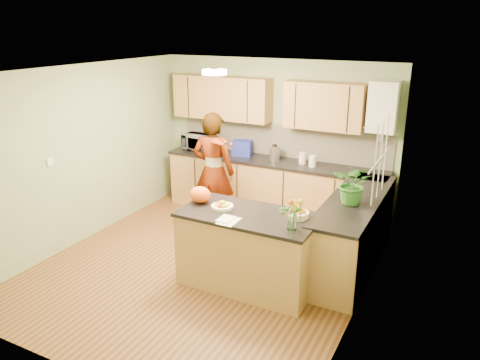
% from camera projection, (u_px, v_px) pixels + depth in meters
% --- Properties ---
extents(floor, '(4.50, 4.50, 0.00)m').
position_uv_depth(floor, '(206.00, 264.00, 6.16)').
color(floor, '#573119').
rests_on(floor, ground).
extents(ceiling, '(4.00, 4.50, 0.02)m').
position_uv_depth(ceiling, '(201.00, 71.00, 5.36)').
color(ceiling, white).
rests_on(ceiling, wall_back).
extents(wall_back, '(4.00, 0.02, 2.50)m').
position_uv_depth(wall_back, '(275.00, 137.00, 7.66)').
color(wall_back, gray).
rests_on(wall_back, floor).
extents(wall_front, '(4.00, 0.02, 2.50)m').
position_uv_depth(wall_front, '(62.00, 249.00, 3.87)').
color(wall_front, gray).
rests_on(wall_front, floor).
extents(wall_left, '(0.02, 4.50, 2.50)m').
position_uv_depth(wall_left, '(83.00, 155.00, 6.63)').
color(wall_left, gray).
rests_on(wall_left, floor).
extents(wall_right, '(0.02, 4.50, 2.50)m').
position_uv_depth(wall_right, '(367.00, 201.00, 4.90)').
color(wall_right, gray).
rests_on(wall_right, floor).
extents(back_counter, '(3.64, 0.62, 0.94)m').
position_uv_depth(back_counter, '(273.00, 188.00, 7.61)').
color(back_counter, '#A47641').
rests_on(back_counter, floor).
extents(right_counter, '(0.62, 2.24, 0.94)m').
position_uv_depth(right_counter, '(353.00, 233.00, 5.99)').
color(right_counter, '#A47641').
rests_on(right_counter, floor).
extents(splashback, '(3.60, 0.02, 0.52)m').
position_uv_depth(splashback, '(281.00, 141.00, 7.62)').
color(splashback, beige).
rests_on(splashback, back_counter).
extents(upper_cabinets, '(3.20, 0.34, 0.70)m').
position_uv_depth(upper_cabinets, '(262.00, 101.00, 7.40)').
color(upper_cabinets, '#A47641').
rests_on(upper_cabinets, wall_back).
extents(boiler, '(0.40, 0.30, 0.86)m').
position_uv_depth(boiler, '(383.00, 107.00, 6.59)').
color(boiler, white).
rests_on(boiler, wall_back).
extents(window_right, '(0.01, 1.30, 1.05)m').
position_uv_depth(window_right, '(381.00, 159.00, 5.31)').
color(window_right, white).
rests_on(window_right, wall_right).
extents(light_switch, '(0.02, 0.09, 0.09)m').
position_uv_depth(light_switch, '(50.00, 162.00, 6.10)').
color(light_switch, white).
rests_on(light_switch, wall_left).
extents(ceiling_lamp, '(0.30, 0.30, 0.07)m').
position_uv_depth(ceiling_lamp, '(214.00, 72.00, 5.63)').
color(ceiling_lamp, '#FFEABF').
rests_on(ceiling_lamp, ceiling).
extents(peninsula_island, '(1.62, 0.83, 0.93)m').
position_uv_depth(peninsula_island, '(249.00, 249.00, 5.56)').
color(peninsula_island, '#A47641').
rests_on(peninsula_island, floor).
extents(fruit_dish, '(0.27, 0.27, 0.09)m').
position_uv_depth(fruit_dish, '(222.00, 205.00, 5.55)').
color(fruit_dish, '#F1E5C1').
rests_on(fruit_dish, peninsula_island).
extents(orange_bowl, '(0.25, 0.25, 0.14)m').
position_uv_depth(orange_bowl, '(298.00, 213.00, 5.28)').
color(orange_bowl, '#F1E5C1').
rests_on(orange_bowl, peninsula_island).
extents(flower_vase, '(0.24, 0.24, 0.45)m').
position_uv_depth(flower_vase, '(293.00, 204.00, 4.91)').
color(flower_vase, silver).
rests_on(flower_vase, peninsula_island).
extents(orange_bag, '(0.32, 0.30, 0.20)m').
position_uv_depth(orange_bag, '(200.00, 195.00, 5.72)').
color(orange_bag, '#FF5C15').
rests_on(orange_bag, peninsula_island).
extents(papers, '(0.20, 0.27, 0.01)m').
position_uv_depth(papers, '(229.00, 221.00, 5.20)').
color(papers, white).
rests_on(papers, peninsula_island).
extents(violinist, '(0.70, 0.49, 1.80)m').
position_uv_depth(violinist, '(214.00, 171.00, 7.03)').
color(violinist, tan).
rests_on(violinist, floor).
extents(violin, '(0.64, 0.55, 0.16)m').
position_uv_depth(violin, '(217.00, 141.00, 6.59)').
color(violin, '#561605').
rests_on(violin, violinist).
extents(microwave, '(0.50, 0.36, 0.27)m').
position_uv_depth(microwave, '(198.00, 142.00, 8.06)').
color(microwave, white).
rests_on(microwave, back_counter).
extents(blue_box, '(0.35, 0.29, 0.25)m').
position_uv_depth(blue_box, '(242.00, 148.00, 7.70)').
color(blue_box, '#202B96').
rests_on(blue_box, back_counter).
extents(kettle, '(0.17, 0.17, 0.31)m').
position_uv_depth(kettle, '(275.00, 152.00, 7.44)').
color(kettle, '#BDBCC1').
rests_on(kettle, back_counter).
extents(jar_cream, '(0.15, 0.15, 0.18)m').
position_uv_depth(jar_cream, '(303.00, 158.00, 7.26)').
color(jar_cream, '#F1E5C1').
rests_on(jar_cream, back_counter).
extents(jar_white, '(0.14, 0.14, 0.17)m').
position_uv_depth(jar_white, '(313.00, 161.00, 7.11)').
color(jar_white, white).
rests_on(jar_white, back_counter).
extents(potted_plant, '(0.50, 0.44, 0.51)m').
position_uv_depth(potted_plant, '(354.00, 184.00, 5.59)').
color(potted_plant, '#347828').
rests_on(potted_plant, right_counter).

